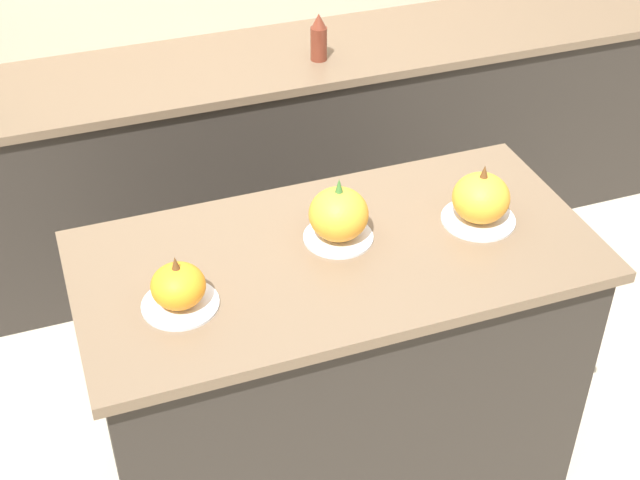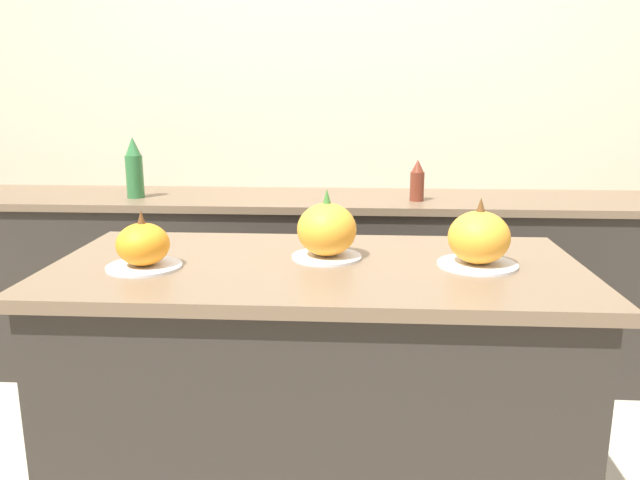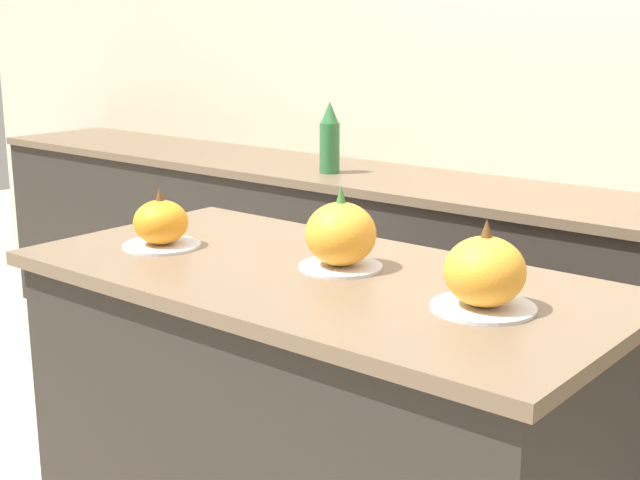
% 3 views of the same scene
% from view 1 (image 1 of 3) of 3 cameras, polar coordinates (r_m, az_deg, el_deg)
% --- Properties ---
extents(ground_plane, '(12.00, 12.00, 0.00)m').
position_cam_1_polar(ground_plane, '(3.17, 0.91, -14.15)').
color(ground_plane, '#BCB29E').
extents(kitchen_island, '(1.48, 0.73, 0.93)m').
position_cam_1_polar(kitchen_island, '(2.82, 1.00, -8.19)').
color(kitchen_island, '#2D2823').
rests_on(kitchen_island, ground_plane).
extents(back_counter, '(6.00, 0.60, 0.90)m').
position_cam_1_polar(back_counter, '(3.84, -6.04, 5.07)').
color(back_counter, '#2D2823').
rests_on(back_counter, ground_plane).
extents(pumpkin_cake_left, '(0.20, 0.20, 0.16)m').
position_cam_1_polar(pumpkin_cake_left, '(2.33, -9.05, -3.05)').
color(pumpkin_cake_left, silver).
rests_on(pumpkin_cake_left, kitchen_island).
extents(pumpkin_cake_center, '(0.20, 0.20, 0.20)m').
position_cam_1_polar(pumpkin_cake_center, '(2.52, 1.20, 1.58)').
color(pumpkin_cake_center, silver).
rests_on(pumpkin_cake_center, kitchen_island).
extents(pumpkin_cake_right, '(0.22, 0.22, 0.19)m').
position_cam_1_polar(pumpkin_cake_right, '(2.64, 10.20, 2.62)').
color(pumpkin_cake_right, silver).
rests_on(pumpkin_cake_right, kitchen_island).
extents(bottle_short, '(0.07, 0.07, 0.19)m').
position_cam_1_polar(bottle_short, '(3.60, -0.08, 12.82)').
color(bottle_short, maroon).
rests_on(bottle_short, back_counter).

